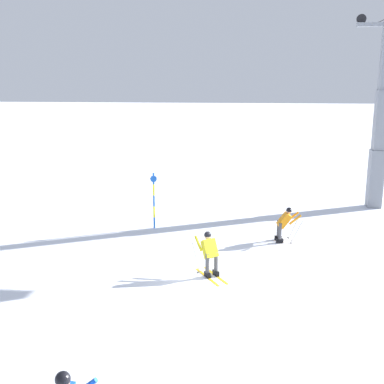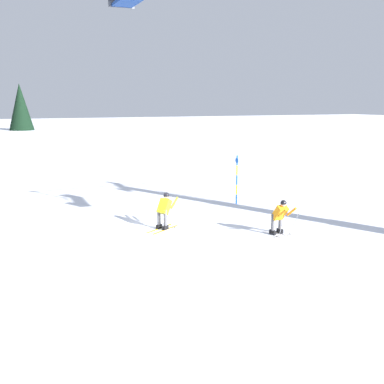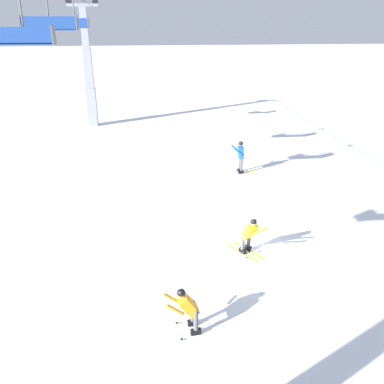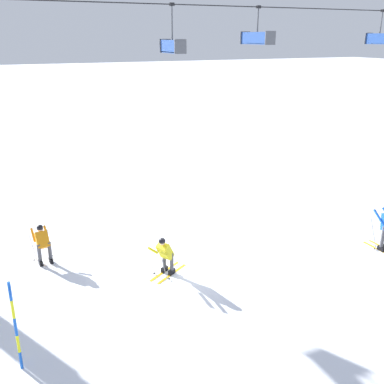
# 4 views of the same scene
# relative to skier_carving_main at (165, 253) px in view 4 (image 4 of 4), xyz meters

# --- Properties ---
(ground_plane) EXTENTS (260.00, 260.00, 0.00)m
(ground_plane) POSITION_rel_skier_carving_main_xyz_m (0.58, 0.63, -0.82)
(ground_plane) COLOR white
(skier_carving_main) EXTENTS (1.62, 1.30, 1.57)m
(skier_carving_main) POSITION_rel_skier_carving_main_xyz_m (0.00, 0.00, 0.00)
(skier_carving_main) COLOR yellow
(skier_carving_main) RESTS_ON ground_plane
(haul_cable) EXTENTS (36.07, 0.05, 0.05)m
(haul_cable) POSITION_rel_skier_carving_main_xyz_m (5.37, 7.47, 8.24)
(haul_cable) COLOR black
(chairlift_seat_second) EXTENTS (0.61, 1.99, 2.17)m
(chairlift_seat_second) POSITION_rel_skier_carving_main_xyz_m (3.25, 7.47, 6.46)
(chairlift_seat_second) COLOR black
(chairlift_seat_middle) EXTENTS (0.61, 2.44, 1.81)m
(chairlift_seat_middle) POSITION_rel_skier_carving_main_xyz_m (7.79, 7.47, 6.78)
(chairlift_seat_middle) COLOR black
(chairlift_seat_fourth) EXTENTS (0.61, 1.66, 1.85)m
(chairlift_seat_fourth) POSITION_rel_skier_carving_main_xyz_m (15.92, 7.47, 6.77)
(chairlift_seat_fourth) COLOR black
(trail_marker_pole) EXTENTS (0.07, 0.28, 2.42)m
(trail_marker_pole) POSITION_rel_skier_carving_main_xyz_m (-4.81, -2.78, 0.47)
(trail_marker_pole) COLOR blue
(trail_marker_pole) RESTS_ON ground_plane
(skier_distant_uphill) EXTENTS (0.75, 1.79, 1.53)m
(skier_distant_uphill) POSITION_rel_skier_carving_main_xyz_m (-3.67, 2.63, -0.03)
(skier_distant_uphill) COLOR white
(skier_distant_uphill) RESTS_ON ground_plane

